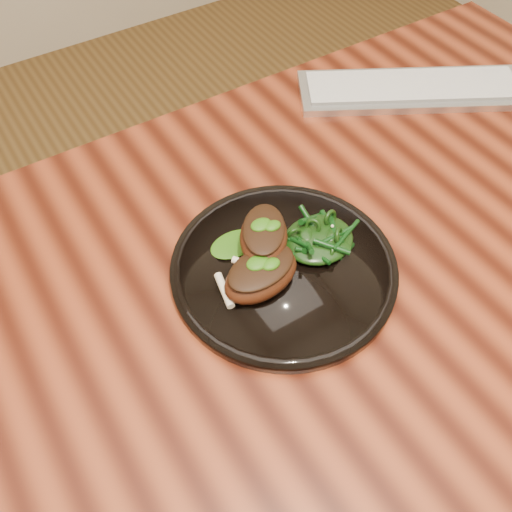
{
  "coord_description": "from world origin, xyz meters",
  "views": [
    {
      "loc": [
        -0.27,
        -0.4,
        1.39
      ],
      "look_at": [
        -0.01,
        0.02,
        0.78
      ],
      "focal_mm": 40.0,
      "sensor_mm": 36.0,
      "label": 1
    }
  ],
  "objects_px": {
    "desk": "(269,306)",
    "greens_heap": "(319,236)",
    "keyboard": "(412,89)",
    "lamb_chop_front": "(260,274)",
    "plate": "(284,269)"
  },
  "relations": [
    {
      "from": "desk",
      "to": "greens_heap",
      "type": "bearing_deg",
      "value": -2.32
    },
    {
      "from": "desk",
      "to": "keyboard",
      "type": "distance_m",
      "value": 0.51
    },
    {
      "from": "desk",
      "to": "lamb_chop_front",
      "type": "height_order",
      "value": "lamb_chop_front"
    },
    {
      "from": "desk",
      "to": "keyboard",
      "type": "xyz_separation_m",
      "value": [
        0.45,
        0.21,
        0.09
      ]
    },
    {
      "from": "plate",
      "to": "lamb_chop_front",
      "type": "height_order",
      "value": "lamb_chop_front"
    },
    {
      "from": "desk",
      "to": "plate",
      "type": "relative_size",
      "value": 5.1
    },
    {
      "from": "desk",
      "to": "greens_heap",
      "type": "distance_m",
      "value": 0.14
    },
    {
      "from": "plate",
      "to": "greens_heap",
      "type": "relative_size",
      "value": 3.07
    },
    {
      "from": "greens_heap",
      "to": "keyboard",
      "type": "distance_m",
      "value": 0.43
    },
    {
      "from": "plate",
      "to": "lamb_chop_front",
      "type": "distance_m",
      "value": 0.06
    },
    {
      "from": "lamb_chop_front",
      "to": "greens_heap",
      "type": "bearing_deg",
      "value": 8.84
    },
    {
      "from": "plate",
      "to": "keyboard",
      "type": "xyz_separation_m",
      "value": [
        0.44,
        0.22,
        -0.0
      ]
    },
    {
      "from": "desk",
      "to": "lamb_chop_front",
      "type": "relative_size",
      "value": 13.24
    },
    {
      "from": "plate",
      "to": "greens_heap",
      "type": "height_order",
      "value": "greens_heap"
    },
    {
      "from": "keyboard",
      "to": "greens_heap",
      "type": "bearing_deg",
      "value": -149.96
    }
  ]
}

